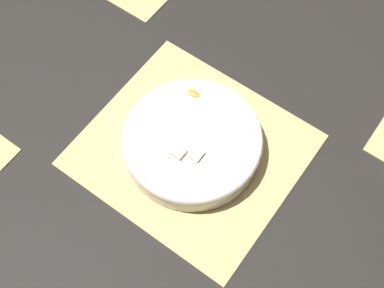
# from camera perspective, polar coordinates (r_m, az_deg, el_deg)

# --- Properties ---
(ground_plane) EXTENTS (6.00, 6.00, 0.00)m
(ground_plane) POSITION_cam_1_polar(r_m,az_deg,el_deg) (1.08, 0.00, -0.65)
(ground_plane) COLOR black
(bamboo_mat_center) EXTENTS (0.41, 0.38, 0.01)m
(bamboo_mat_center) POSITION_cam_1_polar(r_m,az_deg,el_deg) (1.07, 0.00, -0.58)
(bamboo_mat_center) COLOR #D6B775
(bamboo_mat_center) RESTS_ON ground_plane
(fruit_salad_bowl) EXTENTS (0.28, 0.28, 0.06)m
(fruit_salad_bowl) POSITION_cam_1_polar(r_m,az_deg,el_deg) (1.04, -0.01, 0.23)
(fruit_salad_bowl) COLOR silver
(fruit_salad_bowl) RESTS_ON bamboo_mat_center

